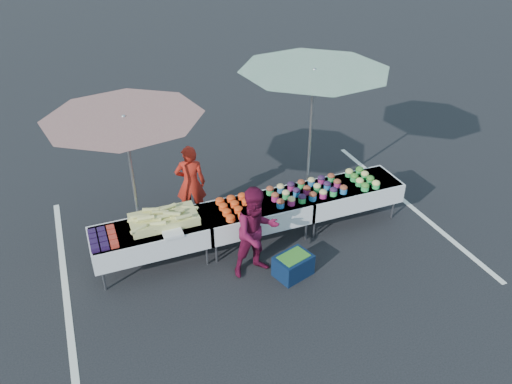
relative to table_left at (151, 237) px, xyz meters
name	(u,v)px	position (x,y,z in m)	size (l,w,h in m)	color
ground	(256,240)	(1.80, 0.00, -0.58)	(80.00, 80.00, 0.00)	black
stripe_left	(65,287)	(-1.40, 0.00, -0.58)	(0.10, 5.00, 0.00)	silver
stripe_right	(407,203)	(5.00, 0.00, -0.58)	(0.10, 5.00, 0.00)	silver
table_left	(151,237)	(0.00, 0.00, 0.00)	(1.86, 0.81, 0.75)	white
table_center	(256,213)	(1.80, 0.00, 0.00)	(1.86, 0.81, 0.75)	white
table_right	(348,192)	(3.60, 0.00, 0.00)	(1.86, 0.81, 0.75)	white
berry_punnets	(103,238)	(-0.71, -0.06, 0.21)	(0.40, 0.54, 0.08)	black
corn_pile	(163,219)	(0.24, 0.04, 0.26)	(1.16, 0.57, 0.26)	#DEE274
plastic_bags	(173,233)	(0.30, -0.30, 0.19)	(0.30, 0.25, 0.05)	white
carrot_bowls	(237,207)	(1.45, -0.01, 0.22)	(0.55, 0.69, 0.11)	#FF531C
potato_cups	(307,190)	(2.75, 0.00, 0.25)	(1.34, 0.58, 0.16)	#256BB0
bean_baskets	(362,178)	(3.86, -0.01, 0.24)	(0.36, 0.68, 0.15)	green
vendor	(191,183)	(0.97, 1.10, 0.16)	(0.54, 0.36, 1.49)	#AD1F13
customer	(257,232)	(1.51, -0.75, 0.19)	(0.75, 0.58, 1.54)	#5C0D2C
umbrella_left	(125,129)	(-0.08, 0.53, 1.65)	(2.84, 2.84, 2.46)	black
umbrella_right	(314,82)	(3.19, 0.80, 1.86)	(3.23, 3.23, 2.69)	black
storage_bin	(293,265)	(2.01, -1.05, -0.39)	(0.66, 0.56, 0.37)	#0B1C3A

